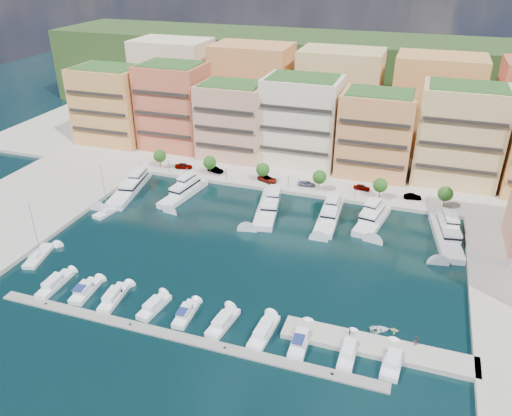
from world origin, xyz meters
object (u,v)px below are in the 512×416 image
(tree_4, at_px, (380,185))
(lamppost_2, at_px, (288,180))
(cruiser_7, at_px, (300,341))
(car_2, at_px, (267,179))
(tree_2, at_px, (263,170))
(cruiser_1, at_px, (85,291))
(yacht_5, at_px, (372,218))
(car_4, at_px, (362,187))
(cruiser_0, at_px, (55,284))
(lamppost_1, at_px, (226,171))
(tender_3, at_px, (394,330))
(lamppost_0, at_px, (169,163))
(lamppost_3, at_px, (355,189))
(yacht_3, at_px, (269,206))
(car_3, at_px, (307,184))
(yacht_0, at_px, (131,186))
(lamppost_4, at_px, (428,199))
(tree_3, at_px, (320,177))
(cruiser_5, at_px, (223,323))
(tree_0, at_px, (160,156))
(tree_5, at_px, (445,194))
(cruiser_3, at_px, (154,307))
(tender_2, at_px, (380,329))
(person_1, at_px, (415,341))
(yacht_4, at_px, (330,215))
(person_0, at_px, (350,331))
(sailboat_0, at_px, (39,256))
(cruiser_8, at_px, (348,352))
(cruiser_2, at_px, (114,298))
(car_0, at_px, (184,166))
(sailboat_2, at_px, (107,212))
(yacht_6, at_px, (446,233))
(car_1, at_px, (215,170))
(yacht_1, at_px, (184,192))

(tree_4, height_order, lamppost_2, tree_4)
(cruiser_7, distance_m, car_2, 63.61)
(tree_2, relative_size, cruiser_1, 0.71)
(yacht_5, xyz_separation_m, car_4, (-4.80, 15.65, 0.54))
(cruiser_0, distance_m, car_4, 80.33)
(lamppost_1, height_order, tender_3, lamppost_1)
(lamppost_0, distance_m, lamppost_3, 54.00)
(yacht_3, relative_size, car_3, 4.46)
(yacht_0, bearing_deg, lamppost_4, 9.21)
(tree_3, bearing_deg, cruiser_5, -94.50)
(tree_0, xyz_separation_m, tree_5, (80.00, 0.00, 0.00))
(tree_2, xyz_separation_m, cruiser_5, (11.43, -58.09, -4.20))
(cruiser_1, xyz_separation_m, tender_3, (57.52, 7.97, -0.14))
(lamppost_2, distance_m, cruiser_3, 56.81)
(cruiser_1, distance_m, tender_2, 55.59)
(person_1, bearing_deg, tree_4, -111.11)
(lamppost_3, distance_m, lamppost_4, 18.00)
(cruiser_5, bearing_deg, cruiser_0, -179.98)
(yacht_4, bearing_deg, yacht_0, -178.40)
(lamppost_2, relative_size, yacht_0, 0.18)
(person_0, relative_size, person_1, 0.98)
(cruiser_1, height_order, sailboat_0, sailboat_0)
(tree_2, height_order, cruiser_3, tree_2)
(tree_3, height_order, tree_4, same)
(cruiser_8, bearing_deg, yacht_4, 105.05)
(cruiser_2, distance_m, car_4, 72.51)
(car_0, distance_m, car_4, 52.29)
(person_0, bearing_deg, sailboat_2, 52.03)
(lamppost_0, relative_size, car_3, 0.89)
(tree_4, height_order, yacht_0, tree_4)
(tree_2, distance_m, cruiser_5, 59.35)
(tree_3, distance_m, yacht_6, 35.78)
(car_1, distance_m, car_2, 16.39)
(car_0, bearing_deg, cruiser_2, 179.70)
(cruiser_1, xyz_separation_m, car_2, (18.36, 58.72, 1.25))
(tender_2, bearing_deg, tree_0, 34.58)
(cruiser_1, bearing_deg, lamppost_2, 65.71)
(yacht_1, xyz_separation_m, car_4, (45.02, 16.65, 0.66))
(tree_0, distance_m, tree_2, 32.00)
(tree_4, height_order, yacht_4, tree_4)
(lamppost_3, relative_size, tender_2, 1.20)
(tree_4, relative_size, sailboat_2, 0.43)
(tree_3, xyz_separation_m, person_0, (17.21, -54.56, -2.88))
(yacht_0, bearing_deg, car_1, 42.88)
(car_0, bearing_deg, lamppost_3, -108.14)
(tree_0, bearing_deg, yacht_1, -42.65)
(car_0, bearing_deg, yacht_6, -115.69)
(cruiser_1, height_order, person_0, person_0)
(lamppost_4, relative_size, yacht_6, 0.20)
(lamppost_2, xyz_separation_m, yacht_4, (13.60, -10.99, -2.73))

